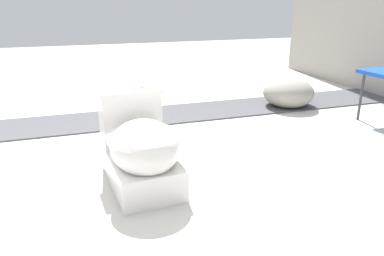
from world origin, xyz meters
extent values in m
plane|color=beige|center=(0.00, 0.00, 0.00)|extent=(14.00, 14.00, 0.00)
cube|color=#4C4C51|center=(-1.26, 0.50, 0.01)|extent=(0.56, 8.00, 0.01)
cube|color=white|center=(-0.03, 0.20, 0.09)|extent=(0.62, 0.38, 0.17)
ellipsoid|color=white|center=(0.07, 0.21, 0.26)|extent=(0.46, 0.39, 0.28)
cylinder|color=white|center=(0.07, 0.21, 0.32)|extent=(0.42, 0.42, 0.03)
cube|color=white|center=(-0.24, 0.19, 0.32)|extent=(0.20, 0.35, 0.30)
cube|color=white|center=(-0.24, 0.19, 0.49)|extent=(0.23, 0.38, 0.04)
cylinder|color=silver|center=(-0.24, 0.27, 0.51)|extent=(0.02, 0.02, 0.01)
cylinder|color=#38383D|center=(-0.61, 2.21, 0.20)|extent=(0.02, 0.02, 0.40)
ellipsoid|color=#B7B2AD|center=(-1.22, 1.84, 0.10)|extent=(0.42, 0.41, 0.20)
ellipsoid|color=gray|center=(-1.16, 1.85, 0.14)|extent=(0.51, 0.52, 0.28)
camera|label=1|loc=(1.87, -0.12, 0.99)|focal=35.00mm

